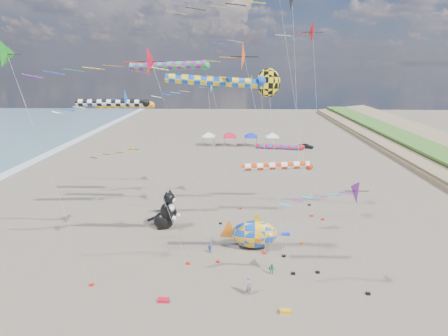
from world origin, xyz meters
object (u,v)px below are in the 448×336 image
Objects in this scene: cat_inflatable at (165,209)px; child_blue at (210,248)px; fish_inflatable at (254,234)px; parked_car at (306,146)px; person_adult at (249,285)px; child_green at (272,269)px.

cat_inflatable is 8.14m from child_blue.
fish_inflatable is 4.82m from child_blue.
fish_inflatable is 1.87× the size of parked_car.
fish_inflatable is at bearing -4.35° from cat_inflatable.
child_blue is at bearing -168.26° from fish_inflatable.
person_adult is (-0.76, -7.63, -0.85)m from fish_inflatable.
child_blue is (5.58, -5.59, -1.95)m from cat_inflatable.
child_blue is 0.29× the size of parked_car.
cat_inflatable is 15.53m from person_adult.
fish_inflatable reaches higher than parked_car.
person_adult is 3.78m from child_green.
child_blue is at bearing -24.79° from cat_inflatable.
person_adult is at bearing 174.00° from parked_car.
cat_inflatable is 0.77× the size of fish_inflatable.
person_adult is at bearing -91.01° from child_blue.
cat_inflatable is 4.65× the size of child_green.
child_green is at bearing -61.83° from child_blue.
person_adult is at bearing -111.93° from child_green.
child_blue is (-4.56, -0.95, -1.25)m from fish_inflatable.
fish_inflatable is 6.01× the size of child_green.
child_blue is at bearing 163.18° from child_green.
child_green is (2.23, 3.03, -0.37)m from person_adult.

